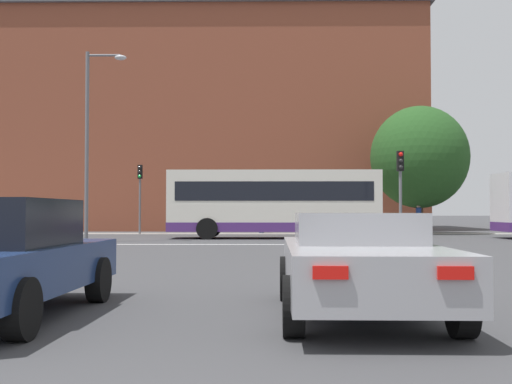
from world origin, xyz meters
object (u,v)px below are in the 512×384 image
object	(u,v)px
bus_crossing_lead	(274,202)
pedestrian_waiting	(261,216)
car_roadster_right	(359,263)
pedestrian_walking_east	(419,216)
street_lamp_junction	(93,128)
traffic_light_near_right	(400,181)
traffic_light_far_left	(140,187)

from	to	relation	value
bus_crossing_lead	pedestrian_waiting	bearing A→B (deg)	-175.02
car_roadster_right	bus_crossing_lead	bearing A→B (deg)	92.65
car_roadster_right	pedestrian_walking_east	distance (m)	29.82
pedestrian_waiting	pedestrian_walking_east	world-z (taller)	pedestrian_walking_east
street_lamp_junction	pedestrian_waiting	bearing A→B (deg)	57.47
car_roadster_right	bus_crossing_lead	world-z (taller)	bus_crossing_lead
car_roadster_right	bus_crossing_lead	distance (m)	22.95
street_lamp_junction	bus_crossing_lead	bearing A→B (deg)	26.18
car_roadster_right	pedestrian_walking_east	size ratio (longest dim) A/B	2.54
bus_crossing_lead	street_lamp_junction	size ratio (longest dim) A/B	1.24
pedestrian_waiting	pedestrian_walking_east	bearing A→B (deg)	-157.56
bus_crossing_lead	traffic_light_near_right	bearing A→B (deg)	41.81
pedestrian_waiting	traffic_light_far_left	bearing A→B (deg)	43.09
bus_crossing_lead	traffic_light_near_right	world-z (taller)	traffic_light_near_right
traffic_light_near_right	pedestrian_walking_east	size ratio (longest dim) A/B	2.09
traffic_light_near_right	pedestrian_waiting	distance (m)	14.11
car_roadster_right	street_lamp_junction	size ratio (longest dim) A/B	0.55
car_roadster_right	bus_crossing_lead	size ratio (longest dim) A/B	0.45
car_roadster_right	pedestrian_walking_east	xyz separation A→B (m)	(7.63, 28.82, 0.39)
bus_crossing_lead	traffic_light_near_right	distance (m)	7.45
traffic_light_far_left	traffic_light_near_right	bearing A→B (deg)	-42.29
traffic_light_far_left	bus_crossing_lead	bearing A→B (deg)	-37.77
car_roadster_right	street_lamp_junction	bearing A→B (deg)	114.81
car_roadster_right	traffic_light_near_right	xyz separation A→B (m)	(4.20, 17.39, 1.86)
pedestrian_walking_east	pedestrian_waiting	bearing A→B (deg)	81.33
traffic_light_far_left	pedestrian_walking_east	xyz separation A→B (m)	(16.03, -0.02, -1.65)
traffic_light_near_right	street_lamp_junction	world-z (taller)	street_lamp_junction
traffic_light_near_right	pedestrian_waiting	world-z (taller)	traffic_light_near_right
car_roadster_right	pedestrian_waiting	xyz separation A→B (m)	(-1.39, 30.27, 0.38)
traffic_light_near_right	pedestrian_walking_east	xyz separation A→B (m)	(3.44, 11.43, -1.46)
street_lamp_junction	pedestrian_waiting	distance (m)	13.79
car_roadster_right	bus_crossing_lead	xyz separation A→B (m)	(-0.75, 22.91, 1.09)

